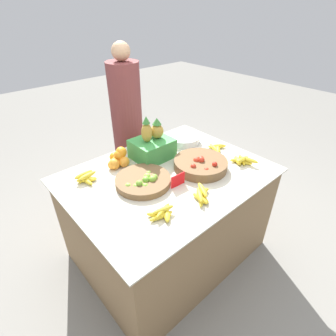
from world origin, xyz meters
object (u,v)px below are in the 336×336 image
Objects in this scene: price_sign at (178,180)px; vendor_person at (128,135)px; metal_bowl at (183,139)px; tomato_basket at (201,164)px; lime_bowl at (143,181)px; produce_crate at (152,145)px.

vendor_person is (0.27, 0.99, -0.11)m from price_sign.
vendor_person is at bearing 110.41° from metal_bowl.
vendor_person reaches higher than tomato_basket.
lime_bowl is at bearing -117.82° from vendor_person.
vendor_person is (-0.21, 0.56, -0.09)m from metal_bowl.
produce_crate is at bearing -176.13° from metal_bowl.
metal_bowl is at bearing 45.37° from price_sign.
tomato_basket is at bearing 12.01° from price_sign.
vendor_person reaches higher than produce_crate.
lime_bowl is 0.70m from metal_bowl.
metal_bowl is 0.65m from price_sign.
vendor_person reaches higher than metal_bowl.
metal_bowl is at bearing -69.59° from vendor_person.
price_sign is 1.04m from vendor_person.
produce_crate reaches higher than metal_bowl.
price_sign is 0.07× the size of vendor_person.
tomato_basket is (0.43, -0.13, 0.01)m from lime_bowl.
lime_bowl is 3.30× the size of price_sign.
vendor_person is at bearing 77.80° from price_sign.
lime_bowl reaches higher than metal_bowl.
produce_crate is 0.63m from vendor_person.
tomato_basket is 0.45m from metal_bowl.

